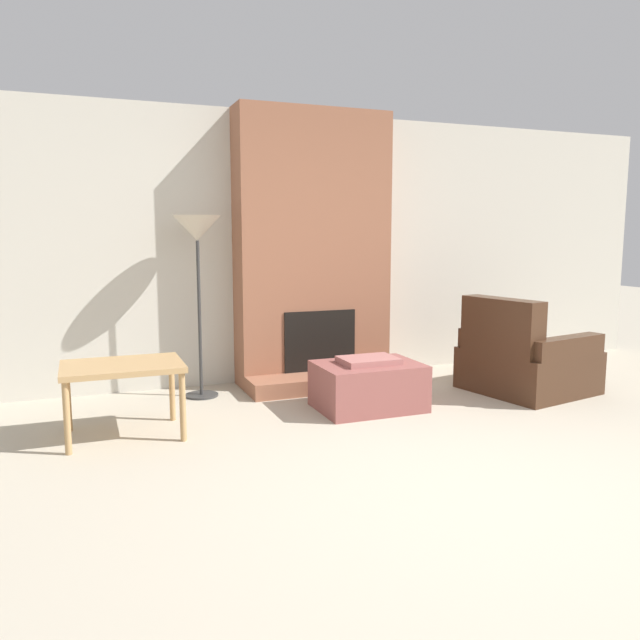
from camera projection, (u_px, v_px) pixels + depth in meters
name	position (u px, v px, depth m)	size (l,w,h in m)	color
ground_plane	(496.00, 494.00, 3.49)	(24.00, 24.00, 0.00)	#B2A893
wall_back	(305.00, 248.00, 6.21)	(8.32, 0.06, 2.60)	beige
fireplace	(314.00, 256.00, 5.99)	(1.49, 0.77, 2.60)	#935B42
ottoman	(368.00, 385.00, 5.17)	(0.84, 0.62, 0.43)	#8C4C47
armchair	(522.00, 363.00, 5.71)	(1.13, 1.12, 0.88)	#422819
side_table	(123.00, 372.00, 4.43)	(0.83, 0.61, 0.53)	tan
floor_lamp_left	(197.00, 238.00, 5.39)	(0.41, 0.41, 1.60)	#333333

